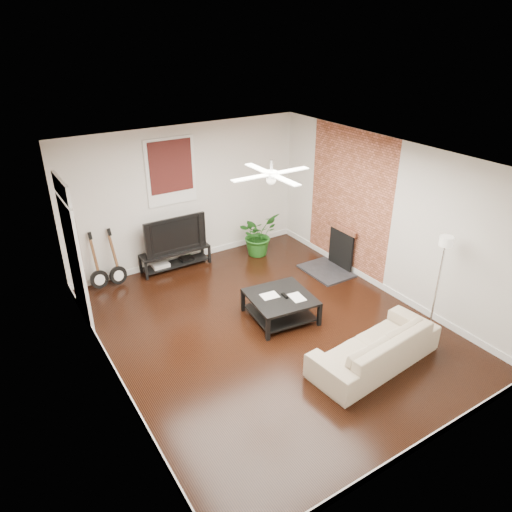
{
  "coord_description": "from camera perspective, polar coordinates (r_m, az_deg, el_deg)",
  "views": [
    {
      "loc": [
        -3.62,
        -5.34,
        4.52
      ],
      "look_at": [
        0.0,
        0.4,
        1.15
      ],
      "focal_mm": 33.24,
      "sensor_mm": 36.0,
      "label": 1
    }
  ],
  "objects": [
    {
      "name": "room",
      "position": [
        7.17,
        1.7,
        0.59
      ],
      "size": [
        5.01,
        6.01,
        2.81
      ],
      "color": "black",
      "rests_on": "ground"
    },
    {
      "name": "fireplace",
      "position": [
        9.52,
        9.32,
        0.78
      ],
      "size": [
        0.8,
        1.1,
        0.92
      ],
      "primitive_type": "cube",
      "color": "black",
      "rests_on": "floor"
    },
    {
      "name": "floor_lamp",
      "position": [
        7.87,
        20.99,
        -3.38
      ],
      "size": [
        0.3,
        0.3,
        1.69
      ],
      "primitive_type": null,
      "rotation": [
        0.0,
        0.0,
        0.1
      ],
      "color": "silver",
      "rests_on": "floor"
    },
    {
      "name": "tv",
      "position": [
        9.52,
        -9.95,
        2.74
      ],
      "size": [
        1.27,
        0.17,
        0.73
      ],
      "primitive_type": "imported",
      "color": "black",
      "rests_on": "tv_stand"
    },
    {
      "name": "ceiling_fan",
      "position": [
        6.73,
        1.84,
        9.82
      ],
      "size": [
        1.24,
        1.24,
        0.32
      ],
      "primitive_type": null,
      "color": "white",
      "rests_on": "ceiling"
    },
    {
      "name": "potted_plant",
      "position": [
        10.08,
        0.24,
        2.63
      ],
      "size": [
        0.99,
        0.92,
        0.91
      ],
      "primitive_type": "imported",
      "rotation": [
        0.0,
        0.0,
        0.29
      ],
      "color": "#1E5A19",
      "rests_on": "floor"
    },
    {
      "name": "tv_stand",
      "position": [
        9.74,
        -9.65,
        -0.34
      ],
      "size": [
        1.41,
        0.38,
        0.4
      ],
      "primitive_type": "cube",
      "color": "black",
      "rests_on": "floor"
    },
    {
      "name": "guitar_right",
      "position": [
        9.2,
        -16.52,
        -0.28
      ],
      "size": [
        0.39,
        0.32,
        1.11
      ],
      "primitive_type": null,
      "rotation": [
        0.0,
        0.0,
        0.25
      ],
      "color": "black",
      "rests_on": "floor"
    },
    {
      "name": "door_left",
      "position": [
        8.03,
        -21.02,
        0.5
      ],
      "size": [
        0.08,
        1.0,
        2.5
      ],
      "primitive_type": "cube",
      "color": "white",
      "rests_on": "wall_left"
    },
    {
      "name": "window_back",
      "position": [
        9.31,
        -10.2,
        9.97
      ],
      "size": [
        1.0,
        0.06,
        1.3
      ],
      "primitive_type": "cube",
      "color": "#39120F",
      "rests_on": "wall_back"
    },
    {
      "name": "brick_accent",
      "position": [
        9.34,
        11.09,
        6.39
      ],
      "size": [
        0.02,
        2.2,
        2.8
      ],
      "primitive_type": "cube",
      "color": "brown",
      "rests_on": "floor"
    },
    {
      "name": "coffee_table",
      "position": [
        8.02,
        2.94,
        -6.12
      ],
      "size": [
        1.12,
        1.12,
        0.42
      ],
      "primitive_type": "cube",
      "rotation": [
        0.0,
        0.0,
        -0.12
      ],
      "color": "black",
      "rests_on": "floor"
    },
    {
      "name": "guitar_left",
      "position": [
        9.16,
        -18.65,
        -0.73
      ],
      "size": [
        0.38,
        0.29,
        1.11
      ],
      "primitive_type": null,
      "rotation": [
        0.0,
        0.0,
        0.14
      ],
      "color": "black",
      "rests_on": "floor"
    },
    {
      "name": "sofa",
      "position": [
        7.19,
        14.12,
        -10.48
      ],
      "size": [
        2.14,
        1.01,
        0.6
      ],
      "primitive_type": "imported",
      "rotation": [
        0.0,
        0.0,
        3.24
      ],
      "color": "#C4B093",
      "rests_on": "floor"
    }
  ]
}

